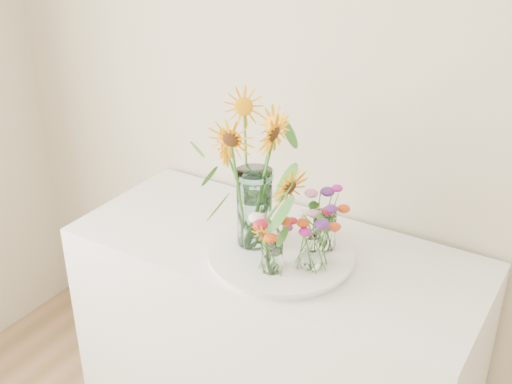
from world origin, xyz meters
TOP-DOWN VIEW (x-y plane):
  - counter at (-0.53, 1.93)m, footprint 1.40×0.60m
  - tray at (-0.47, 1.86)m, footprint 0.45×0.45m
  - mason_jar at (-0.58, 1.87)m, footprint 0.12×0.12m
  - sunflower_bouquet at (-0.58, 1.87)m, footprint 0.74×0.74m
  - small_vase_a at (-0.45, 1.76)m, footprint 0.08×0.08m
  - wildflower_posy_a at (-0.45, 1.76)m, footprint 0.20×0.20m
  - small_vase_b at (-0.35, 1.84)m, footprint 0.10×0.10m
  - wildflower_posy_b at (-0.35, 1.84)m, footprint 0.23×0.23m
  - small_vase_c at (-0.37, 1.96)m, footprint 0.09×0.09m
  - wildflower_posy_c at (-0.37, 1.96)m, footprint 0.17×0.17m

SIDE VIEW (x-z plane):
  - counter at x=-0.53m, z-range 0.00..0.90m
  - tray at x=-0.47m, z-range 0.90..0.92m
  - small_vase_a at x=-0.45m, z-range 0.93..1.04m
  - small_vase_b at x=-0.35m, z-range 0.93..1.04m
  - small_vase_c at x=-0.37m, z-range 0.93..1.05m
  - wildflower_posy_a at x=-0.45m, z-range 0.93..1.13m
  - wildflower_posy_b at x=-0.35m, z-range 0.93..1.13m
  - wildflower_posy_c at x=-0.37m, z-range 0.93..1.14m
  - mason_jar at x=-0.58m, z-range 0.93..1.19m
  - sunflower_bouquet at x=-0.58m, z-range 0.93..1.43m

